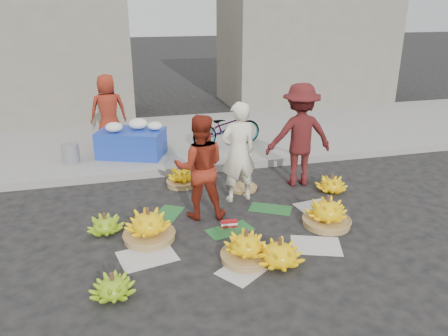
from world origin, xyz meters
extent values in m
plane|color=black|center=(0.00, 0.00, 0.00)|extent=(80.00, 80.00, 0.00)
cube|color=gray|center=(0.00, 2.20, 0.07)|extent=(40.00, 0.25, 0.15)
cube|color=gray|center=(0.00, 4.30, 0.06)|extent=(40.00, 4.00, 0.12)
cube|color=gray|center=(-4.00, 7.20, 2.00)|extent=(6.00, 3.00, 4.00)
cube|color=gray|center=(4.50, 7.70, 2.50)|extent=(5.00, 3.00, 5.00)
cylinder|color=olive|center=(-1.23, -0.16, 0.04)|extent=(0.69, 0.69, 0.09)
cylinder|color=#482B1D|center=(-1.23, -0.16, 0.41)|extent=(0.05, 0.05, 0.12)
cylinder|color=#482B1D|center=(-1.73, -1.33, 0.24)|extent=(0.05, 0.05, 0.12)
cylinder|color=olive|center=(-0.11, -1.00, 0.04)|extent=(0.62, 0.62, 0.09)
cylinder|color=#482B1D|center=(-0.11, -1.00, 0.37)|extent=(0.05, 0.05, 0.12)
cylinder|color=#482B1D|center=(0.26, -1.20, 0.31)|extent=(0.05, 0.05, 0.12)
cylinder|color=olive|center=(1.30, -0.40, 0.04)|extent=(0.68, 0.68, 0.09)
cylinder|color=#482B1D|center=(1.30, -0.40, 0.40)|extent=(0.05, 0.05, 0.12)
cylinder|color=#482B1D|center=(1.95, 0.69, 0.25)|extent=(0.05, 0.05, 0.12)
cylinder|color=#482B1D|center=(-1.80, 0.18, 0.24)|extent=(0.05, 0.05, 0.12)
cylinder|color=olive|center=(-0.49, 1.59, 0.04)|extent=(0.52, 0.52, 0.09)
cylinder|color=#482B1D|center=(-0.49, 1.59, 0.32)|extent=(0.05, 0.05, 0.12)
cylinder|color=olive|center=(0.50, 1.14, 0.03)|extent=(0.62, 0.62, 0.05)
cube|color=#A91218|center=(-0.08, -0.10, 0.06)|extent=(0.24, 0.09, 0.10)
imported|color=white|center=(0.31, 0.78, 0.81)|extent=(0.64, 0.46, 1.63)
imported|color=maroon|center=(-0.40, 0.35, 0.78)|extent=(0.85, 0.71, 1.57)
imported|color=maroon|center=(1.52, 1.17, 0.90)|extent=(1.20, 0.74, 1.79)
cube|color=#1935A8|center=(-1.25, 3.13, 0.38)|extent=(1.48, 1.21, 0.53)
ellipsoid|color=white|center=(-1.57, 3.07, 0.74)|extent=(0.34, 0.34, 0.19)
ellipsoid|color=white|center=(-1.09, 3.18, 0.75)|extent=(0.38, 0.38, 0.21)
ellipsoid|color=white|center=(-0.77, 3.02, 0.73)|extent=(0.30, 0.30, 0.16)
cylinder|color=slate|center=(-2.43, 3.02, 0.30)|extent=(0.33, 0.33, 0.37)
imported|color=maroon|center=(-1.65, 3.92, 0.89)|extent=(0.81, 0.58, 1.55)
imported|color=gray|center=(0.78, 3.28, 0.53)|extent=(0.74, 1.60, 0.81)
camera|label=1|loc=(-1.56, -5.50, 3.01)|focal=35.00mm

